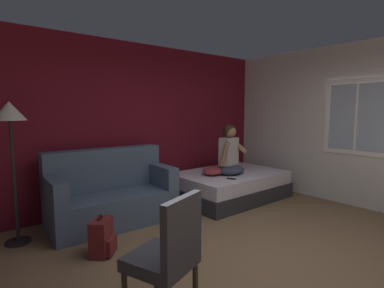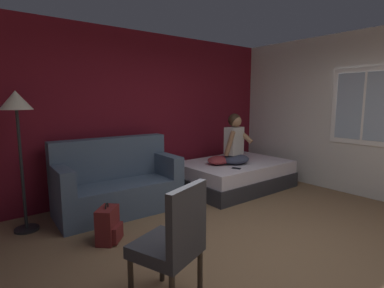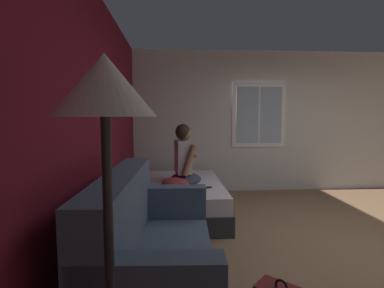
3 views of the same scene
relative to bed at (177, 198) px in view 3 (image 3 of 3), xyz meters
name	(u,v)px [view 3 (image 3 of 3)]	position (x,y,z in m)	size (l,w,h in m)	color
ground_plane	(368,255)	(-1.49, -2.00, -0.24)	(40.00, 40.00, 0.00)	brown
wall_back_accent	(87,129)	(-1.49, 0.88, 1.11)	(10.56, 0.16, 2.70)	maroon
wall_side_with_window	(277,122)	(1.37, -2.00, 1.12)	(0.19, 7.00, 2.70)	silver
bed	(177,198)	(0.00, 0.00, 0.00)	(1.96, 1.35, 0.48)	#2D2D33
couch	(151,256)	(-2.16, 0.25, 0.16)	(1.73, 0.89, 1.04)	#47566B
person_seated	(184,160)	(-0.11, -0.11, 0.60)	(0.58, 0.52, 0.88)	#383D51
throw_pillow	(175,183)	(-0.37, 0.03, 0.31)	(0.48, 0.36, 0.14)	#993338
cell_phone	(207,188)	(-0.38, -0.40, 0.25)	(0.07, 0.14, 0.01)	black
floor_lamp	(106,131)	(-3.33, 0.31, 1.19)	(0.36, 0.36, 1.70)	black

